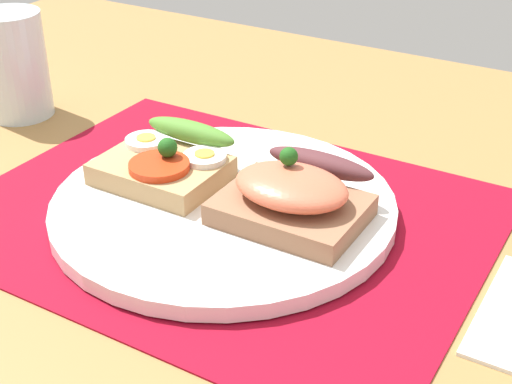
% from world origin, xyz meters
% --- Properties ---
extents(ground_plane, '(1.20, 0.90, 0.03)m').
position_xyz_m(ground_plane, '(0.00, 0.00, -0.02)').
color(ground_plane, '#9C713E').
extents(placemat, '(0.41, 0.32, 0.00)m').
position_xyz_m(placemat, '(0.00, 0.00, 0.00)').
color(placemat, maroon).
rests_on(placemat, ground_plane).
extents(plate, '(0.27, 0.27, 0.01)m').
position_xyz_m(plate, '(0.00, 0.00, 0.01)').
color(plate, white).
rests_on(plate, placemat).
extents(sandwich_egg_tomato, '(0.10, 0.09, 0.04)m').
position_xyz_m(sandwich_egg_tomato, '(-0.06, 0.01, 0.03)').
color(sandwich_egg_tomato, tan).
rests_on(sandwich_egg_tomato, plate).
extents(sandwich_salmon, '(0.11, 0.10, 0.05)m').
position_xyz_m(sandwich_salmon, '(0.06, 0.01, 0.03)').
color(sandwich_salmon, '#956649').
rests_on(sandwich_salmon, plate).
extents(drinking_glass, '(0.07, 0.07, 0.11)m').
position_xyz_m(drinking_glass, '(-0.29, 0.06, 0.05)').
color(drinking_glass, silver).
rests_on(drinking_glass, ground_plane).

